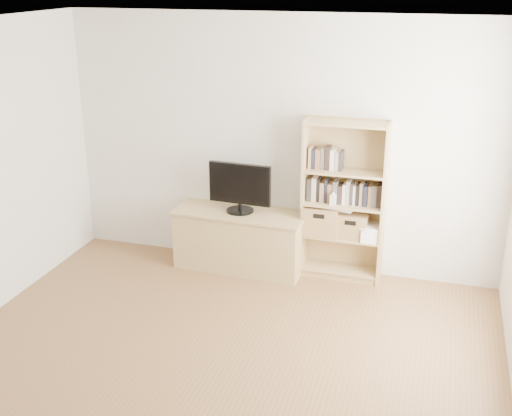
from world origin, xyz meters
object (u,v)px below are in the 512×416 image
at_px(tv_stand, 240,241).
at_px(basket_left, 321,219).
at_px(laptop, 340,206).
at_px(television, 240,188).
at_px(baby_monitor, 333,200).
at_px(bookshelf, 343,201).
at_px(basket_right, 352,225).

distance_m(tv_stand, basket_left, 0.88).
bearing_deg(laptop, television, -160.38).
distance_m(television, basket_left, 0.88).
distance_m(tv_stand, television, 0.59).
relative_size(tv_stand, baby_monitor, 11.97).
distance_m(tv_stand, laptop, 1.12).
relative_size(tv_stand, bookshelf, 0.81).
distance_m(bookshelf, basket_right, 0.26).
bearing_deg(laptop, baby_monitor, -111.68).
relative_size(basket_right, laptop, 0.97).
bearing_deg(baby_monitor, tv_stand, -173.48).
relative_size(tv_stand, basket_right, 4.32).
height_order(tv_stand, baby_monitor, baby_monitor).
relative_size(bookshelf, television, 2.50).
xyz_separation_m(bookshelf, basket_left, (-0.22, -0.00, -0.21)).
distance_m(bookshelf, basket_left, 0.31).
bearing_deg(basket_right, laptop, -177.12).
xyz_separation_m(tv_stand, basket_right, (1.14, 0.10, 0.28)).
height_order(tv_stand, basket_right, basket_right).
bearing_deg(baby_monitor, basket_left, 151.34).
distance_m(tv_stand, baby_monitor, 1.10).
distance_m(baby_monitor, basket_left, 0.29).
distance_m(tv_stand, bookshelf, 1.17).
height_order(bookshelf, basket_left, bookshelf).
relative_size(basket_left, basket_right, 1.17).
xyz_separation_m(television, basket_left, (0.83, 0.10, -0.29)).
height_order(television, basket_left, television).
bearing_deg(bookshelf, basket_right, -2.60).
height_order(bookshelf, basket_right, bookshelf).
relative_size(television, basket_left, 1.81).
relative_size(tv_stand, television, 2.03).
bearing_deg(basket_right, bookshelf, 178.41).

